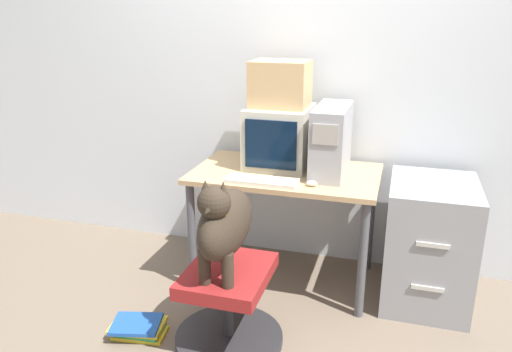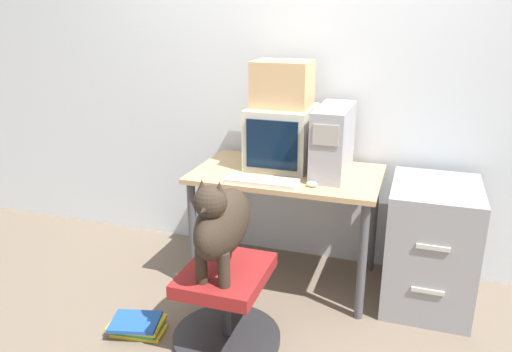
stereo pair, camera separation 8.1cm
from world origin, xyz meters
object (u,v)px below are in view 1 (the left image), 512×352
(keyboard, at_px, (262,181))
(book_stack_floor, at_px, (138,328))
(crt_monitor, at_px, (279,136))
(cardboard_box, at_px, (280,84))
(pc_tower, at_px, (331,140))
(office_chair, at_px, (228,306))
(filing_cabinet, at_px, (429,243))
(dog, at_px, (224,223))

(keyboard, xyz_separation_m, book_stack_floor, (-0.53, -0.56, -0.70))
(crt_monitor, bearing_deg, cardboard_box, 90.00)
(pc_tower, relative_size, office_chair, 0.87)
(filing_cabinet, bearing_deg, crt_monitor, 173.73)
(cardboard_box, relative_size, book_stack_floor, 1.07)
(keyboard, relative_size, office_chair, 0.72)
(book_stack_floor, bearing_deg, crt_monitor, 59.84)
(crt_monitor, xyz_separation_m, filing_cabinet, (0.93, -0.10, -0.55))
(office_chair, bearing_deg, keyboard, 85.01)
(keyboard, bearing_deg, cardboard_box, 88.65)
(office_chair, distance_m, filing_cabinet, 1.23)
(crt_monitor, xyz_separation_m, cardboard_box, (0.00, 0.00, 0.32))
(keyboard, distance_m, filing_cabinet, 1.05)
(crt_monitor, height_order, keyboard, crt_monitor)
(pc_tower, height_order, book_stack_floor, pc_tower)
(office_chair, height_order, cardboard_box, cardboard_box)
(office_chair, xyz_separation_m, dog, (0.00, -0.04, 0.48))
(pc_tower, bearing_deg, book_stack_floor, -135.36)
(keyboard, bearing_deg, crt_monitor, 88.64)
(filing_cabinet, relative_size, book_stack_floor, 2.32)
(dog, bearing_deg, keyboard, 85.35)
(crt_monitor, height_order, filing_cabinet, crt_monitor)
(office_chair, distance_m, dog, 0.48)
(keyboard, height_order, office_chair, keyboard)
(office_chair, relative_size, cardboard_box, 1.67)
(book_stack_floor, bearing_deg, office_chair, 10.11)
(crt_monitor, bearing_deg, keyboard, -91.36)
(keyboard, height_order, book_stack_floor, keyboard)
(cardboard_box, height_order, book_stack_floor, cardboard_box)
(crt_monitor, distance_m, pc_tower, 0.34)
(crt_monitor, height_order, dog, crt_monitor)
(cardboard_box, distance_m, book_stack_floor, 1.60)
(dog, bearing_deg, book_stack_floor, -174.00)
(crt_monitor, bearing_deg, filing_cabinet, -6.27)
(keyboard, bearing_deg, dog, -94.65)
(pc_tower, bearing_deg, crt_monitor, 168.81)
(filing_cabinet, bearing_deg, book_stack_floor, -150.86)
(pc_tower, bearing_deg, dog, -115.36)
(keyboard, height_order, filing_cabinet, keyboard)
(dog, relative_size, cardboard_box, 1.53)
(crt_monitor, bearing_deg, pc_tower, -11.19)
(office_chair, bearing_deg, book_stack_floor, -169.89)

